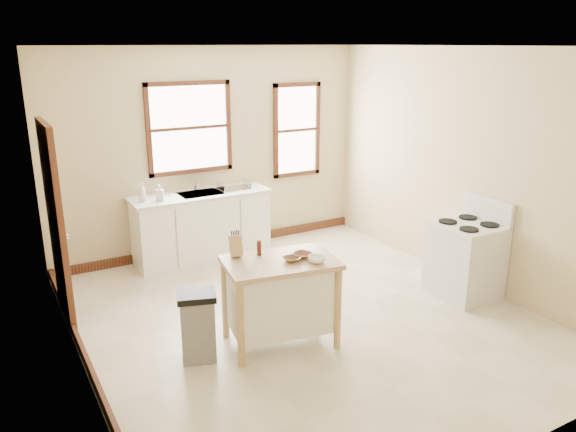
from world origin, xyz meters
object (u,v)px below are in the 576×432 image
(knife_block, at_px, (236,247))
(bowl_b, at_px, (303,255))
(dish_rack, at_px, (234,186))
(kitchen_island, at_px, (280,302))
(soap_bottle_a, at_px, (142,192))
(soap_bottle_b, at_px, (160,192))
(bowl_a, at_px, (292,259))
(bowl_c, at_px, (317,260))
(pepper_grinder, at_px, (259,248))
(trash_bin, at_px, (198,326))
(gas_stove, at_px, (466,249))

(knife_block, relative_size, bowl_b, 1.16)
(dish_rack, bearing_deg, bowl_b, -80.80)
(kitchen_island, relative_size, knife_block, 5.29)
(soap_bottle_a, xyz_separation_m, knife_block, (0.28, -2.20, -0.07))
(dish_rack, xyz_separation_m, bowl_b, (-0.42, -2.50, -0.08))
(soap_bottle_a, xyz_separation_m, bowl_b, (0.83, -2.53, -0.15))
(soap_bottle_b, relative_size, bowl_a, 1.26)
(bowl_b, bearing_deg, knife_block, 148.84)
(kitchen_island, xyz_separation_m, bowl_b, (0.22, -0.04, 0.45))
(knife_block, distance_m, bowl_c, 0.79)
(kitchen_island, height_order, pepper_grinder, pepper_grinder)
(trash_bin, bearing_deg, knife_block, 39.42)
(kitchen_island, xyz_separation_m, bowl_a, (0.08, -0.08, 0.45))
(trash_bin, bearing_deg, soap_bottle_b, 98.20)
(kitchen_island, bearing_deg, dish_rack, 84.89)
(dish_rack, height_order, pepper_grinder, dish_rack)
(soap_bottle_a, distance_m, bowl_b, 2.67)
(soap_bottle_a, bearing_deg, bowl_a, -82.09)
(kitchen_island, height_order, bowl_a, bowl_a)
(soap_bottle_b, bearing_deg, pepper_grinder, -59.22)
(kitchen_island, height_order, bowl_c, bowl_c)
(dish_rack, height_order, trash_bin, dish_rack)
(pepper_grinder, xyz_separation_m, trash_bin, (-0.69, -0.11, -0.60))
(kitchen_island, bearing_deg, bowl_c, -29.47)
(soap_bottle_a, height_order, knife_block, soap_bottle_a)
(dish_rack, height_order, gas_stove, gas_stove)
(soap_bottle_b, height_order, kitchen_island, soap_bottle_b)
(dish_rack, height_order, bowl_a, dish_rack)
(soap_bottle_a, height_order, trash_bin, soap_bottle_a)
(soap_bottle_a, distance_m, bowl_c, 2.86)
(soap_bottle_b, bearing_deg, kitchen_island, -57.16)
(bowl_a, bearing_deg, bowl_c, -36.19)
(soap_bottle_a, distance_m, bowl_a, 2.67)
(soap_bottle_b, xyz_separation_m, bowl_b, (0.63, -2.46, -0.14))
(dish_rack, relative_size, bowl_b, 2.38)
(gas_stove, bearing_deg, pepper_grinder, 173.13)
(soap_bottle_a, distance_m, pepper_grinder, 2.34)
(bowl_a, height_order, bowl_c, bowl_c)
(dish_rack, relative_size, knife_block, 2.06)
(kitchen_island, relative_size, pepper_grinder, 7.05)
(bowl_a, xyz_separation_m, bowl_c, (0.19, -0.14, 0.01))
(dish_rack, bearing_deg, soap_bottle_a, -162.85)
(dish_rack, height_order, bowl_c, dish_rack)
(bowl_b, xyz_separation_m, gas_stove, (2.16, -0.05, -0.32))
(soap_bottle_b, xyz_separation_m, bowl_a, (0.48, -2.51, -0.14))
(kitchen_island, bearing_deg, soap_bottle_a, 113.00)
(soap_bottle_b, relative_size, pepper_grinder, 1.37)
(gas_stove, bearing_deg, knife_block, 171.93)
(kitchen_island, distance_m, bowl_a, 0.47)
(kitchen_island, bearing_deg, bowl_a, -35.31)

